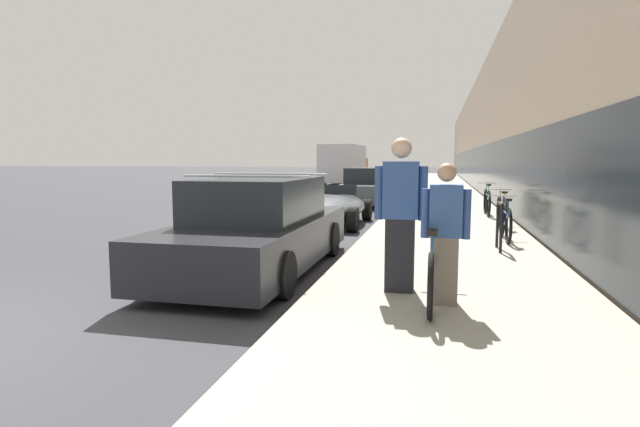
{
  "coord_description": "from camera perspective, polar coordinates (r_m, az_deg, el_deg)",
  "views": [
    {
      "loc": [
        4.63,
        -3.21,
        1.71
      ],
      "look_at": [
        0.49,
        14.3,
        -0.24
      ],
      "focal_mm": 28.0,
      "sensor_mm": 36.0,
      "label": 1
    }
  ],
  "objects": [
    {
      "name": "cruiser_bike_nearest",
      "position": [
        10.46,
        20.41,
        -0.88
      ],
      "size": [
        0.52,
        1.68,
        0.86
      ],
      "color": "black",
      "rests_on": "sidewalk_slab"
    },
    {
      "name": "tandem_bicycle",
      "position": [
        5.97,
        12.66,
        -5.68
      ],
      "size": [
        0.52,
        2.53,
        0.86
      ],
      "color": "black",
      "rests_on": "sidewalk_slab"
    },
    {
      "name": "sidewalk_slab",
      "position": [
        24.27,
        13.78,
        2.12
      ],
      "size": [
        3.42,
        70.0,
        0.13
      ],
      "color": "#A39E8E",
      "rests_on": "ground"
    },
    {
      "name": "parked_sedan_curbside",
      "position": [
        7.72,
        -7.04,
        -1.77
      ],
      "size": [
        1.91,
        4.74,
        1.5
      ],
      "color": "black",
      "rests_on": "ground"
    },
    {
      "name": "storefront_facade",
      "position": [
        32.99,
        25.73,
        8.02
      ],
      "size": [
        10.01,
        70.0,
        6.24
      ],
      "color": "gray",
      "rests_on": "ground"
    },
    {
      "name": "person_bystander",
      "position": [
        6.01,
        9.18,
        -0.18
      ],
      "size": [
        0.62,
        0.24,
        1.83
      ],
      "color": "black",
      "rests_on": "sidewalk_slab"
    },
    {
      "name": "moving_truck",
      "position": [
        34.42,
        2.81,
        5.59
      ],
      "size": [
        2.48,
        6.9,
        2.68
      ],
      "color": "orange",
      "rests_on": "ground"
    },
    {
      "name": "person_rider",
      "position": [
        5.59,
        14.11,
        -2.28
      ],
      "size": [
        0.52,
        0.21,
        1.54
      ],
      "color": "#756B5B",
      "rests_on": "sidewalk_slab"
    },
    {
      "name": "parked_sedan_far",
      "position": [
        19.17,
        5.64,
        2.95
      ],
      "size": [
        1.95,
        4.48,
        1.4
      ],
      "color": "#4C5156",
      "rests_on": "ground"
    },
    {
      "name": "cruiser_bike_middle",
      "position": [
        12.66,
        20.06,
        0.31
      ],
      "size": [
        0.52,
        1.8,
        0.86
      ],
      "color": "black",
      "rests_on": "sidewalk_slab"
    },
    {
      "name": "cruiser_bike_farthest",
      "position": [
        14.99,
        18.56,
        1.29
      ],
      "size": [
        0.52,
        1.68,
        0.92
      ],
      "color": "black",
      "rests_on": "sidewalk_slab"
    },
    {
      "name": "vintage_roadster_curbside",
      "position": [
        13.05,
        1.5,
        0.62
      ],
      "size": [
        1.68,
        4.13,
        1.03
      ],
      "color": "#4C5156",
      "rests_on": "ground"
    },
    {
      "name": "bike_rack_hoop",
      "position": [
        9.22,
        19.82,
        -0.83
      ],
      "size": [
        0.05,
        0.6,
        0.84
      ],
      "color": "black",
      "rests_on": "sidewalk_slab"
    }
  ]
}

